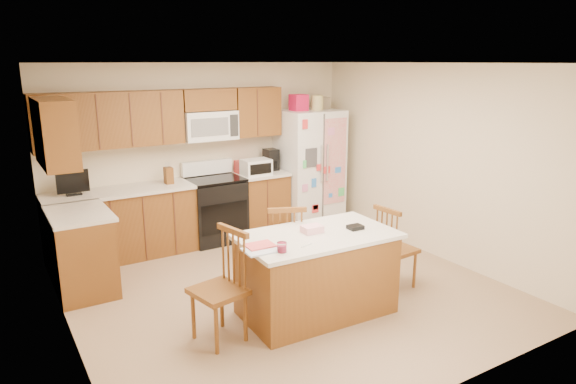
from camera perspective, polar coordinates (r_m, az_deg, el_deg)
ground at (r=5.95m, az=-0.31°, el=-10.69°), size 4.50×4.50×0.00m
room_shell at (r=5.50m, az=-0.33°, el=3.03°), size 4.60×4.60×2.52m
cabinetry at (r=6.85m, az=-15.28°, el=0.28°), size 3.36×1.56×2.15m
stove at (r=7.41m, az=-8.09°, el=-1.82°), size 0.76×0.65×1.13m
refrigerator at (r=7.98m, az=2.37°, el=2.79°), size 0.90×0.79×2.04m
island at (r=5.27m, az=3.16°, el=-9.00°), size 1.66×0.97×0.94m
windsor_chair_left at (r=4.81m, az=-7.49°, el=-10.67°), size 0.51×0.53×1.05m
windsor_chair_back at (r=5.73m, az=-0.29°, el=-6.50°), size 0.57×0.56×1.02m
windsor_chair_right at (r=5.97m, az=11.70°, el=-6.23°), size 0.42×0.44×0.96m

